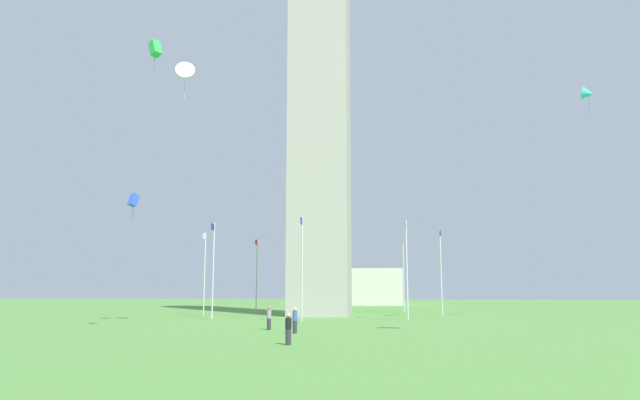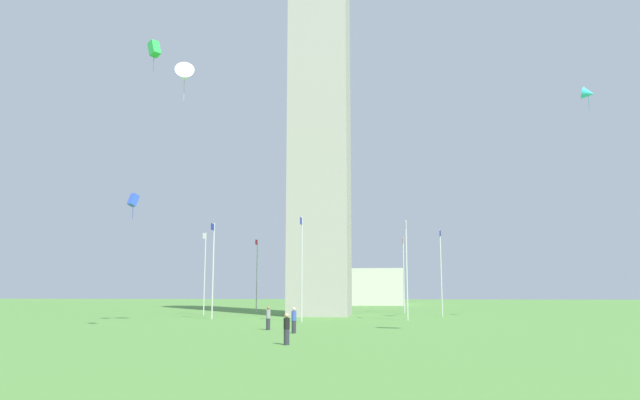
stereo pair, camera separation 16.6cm
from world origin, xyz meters
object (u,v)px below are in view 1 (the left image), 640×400
Objects in this scene: flagpole_nw at (213,266)px; kite_blue_box at (134,200)px; kite_cyan_delta at (588,94)px; flagpole_e at (441,269)px; person_gray_shirt at (269,318)px; flagpole_se at (403,272)px; obelisk_monument at (320,56)px; flagpole_n at (302,264)px; kite_white_delta at (185,75)px; distant_building at (368,287)px; flagpole_w at (205,270)px; flagpole_sw at (256,272)px; person_black_shirt at (288,329)px; flagpole_s at (332,273)px; person_blue_shirt at (295,320)px; flagpole_ne at (407,265)px; kite_green_box at (155,49)px.

kite_blue_box is at bearing -40.40° from flagpole_nw.
kite_cyan_delta is at bearing 99.09° from kite_blue_box.
kite_cyan_delta is (-0.18, 36.40, 16.26)m from flagpole_nw.
flagpole_e is at bearing 119.39° from kite_blue_box.
flagpole_se is at bearing -45.45° from person_gray_shirt.
person_gray_shirt is at bearing 30.42° from flagpole_nw.
flagpole_e is 5.68× the size of person_gray_shirt.
flagpole_n is (13.41, 0.00, -25.15)m from obelisk_monument.
flagpole_e is 2.98× the size of kite_white_delta.
flagpole_w is at bearing -15.72° from distant_building.
flagpole_n is 19.24m from kite_white_delta.
flagpole_sw is 1.00× the size of flagpole_nw.
flagpole_sw is (-9.44, -22.80, 0.00)m from flagpole_e.
flagpole_sw is 44.03m from kite_cyan_delta.
person_black_shirt is 11.94m from person_gray_shirt.
flagpole_s is at bearing 152.91° from kite_blue_box.
kite_white_delta is at bearing 21.67° from person_blue_shirt.
flagpole_n is 26.71m from flagpole_s.
distant_building is (-82.38, 3.63, 2.64)m from person_gray_shirt.
flagpole_s is (-13.30, 0.00, -25.15)m from obelisk_monument.
flagpole_e is 30.16m from person_blue_shirt.
person_gray_shirt is (14.94, 8.78, -4.29)m from flagpole_nw.
kite_blue_box reaches higher than flagpole_w.
obelisk_monument is 6.43× the size of flagpole_ne.
flagpole_n is 24.67m from flagpole_se.
flagpole_n is at bearing -81.37° from kite_cyan_delta.
flagpole_nw is (9.44, -22.80, 0.00)m from flagpole_e.
person_blue_shirt is (40.84, 1.70, -4.28)m from flagpole_s.
kite_cyan_delta is at bearing 43.11° from flagpole_se.
flagpole_w is 31.63m from person_blue_shirt.
flagpole_sw is (-9.39, -9.44, -25.15)m from obelisk_monument.
kite_cyan_delta reaches higher than person_black_shirt.
kite_green_box is (43.84, -7.36, 13.61)m from flagpole_s.
flagpole_nw is at bearing -89.72° from kite_cyan_delta.
obelisk_monument is 29.31m from kite_blue_box.
obelisk_monument is at bearing -109.06° from kite_cyan_delta.
kite_cyan_delta is 73.61m from distant_building.
flagpole_e is at bearing 45.00° from flagpole_s.
kite_cyan_delta is (-6.71, 41.96, 10.53)m from kite_blue_box.
flagpole_s is 24.67m from flagpole_nw.
flagpole_ne is at bearing -60.85° from person_blue_shirt.
obelisk_monument is 40.34m from person_blue_shirt.
flagpole_nw is 0.38× the size of distant_building.
person_gray_shirt is at bearing -2.52° from distant_building.
kite_cyan_delta is (-0.18, 17.51, 16.26)m from flagpole_ne.
flagpole_e and flagpole_se have the same top height.
kite_cyan_delta reaches higher than flagpole_s.
flagpole_se and flagpole_nw have the same top height.
kite_green_box is (9.11, 1.24, -1.61)m from kite_white_delta.
obelisk_monument is 6.43× the size of flagpole_nw.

